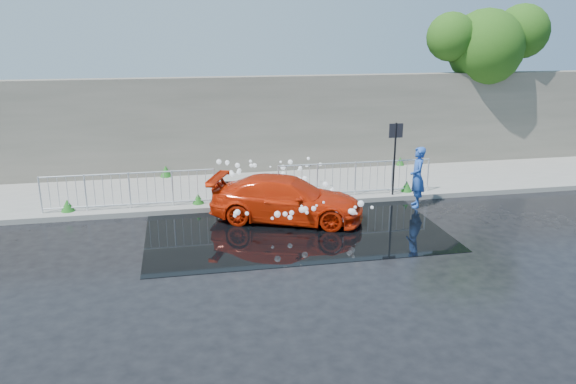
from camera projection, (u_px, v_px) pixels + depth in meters
The scene contains 13 objects.
ground at pixel (283, 243), 14.46m from camera, with size 90.00×90.00×0.00m, color black.
pavement at pixel (255, 188), 19.14m from camera, with size 30.00×4.00×0.15m, color slate.
curb at pixel (265, 206), 17.26m from camera, with size 30.00×0.25×0.16m, color slate.
retaining_wall at pixel (246, 125), 20.69m from camera, with size 30.00×0.60×3.50m, color #5A574B.
puddle at pixel (294, 229), 15.49m from camera, with size 8.00×5.00×0.01m, color black.
sign_post at pixel (395, 147), 17.67m from camera, with size 0.45×0.06×2.50m.
tree at pixel (489, 43), 21.89m from camera, with size 5.00×2.97×6.26m.
railing_left at pixel (130, 189), 16.65m from camera, with size 5.05×0.05×1.10m.
railing_right at pixel (355, 177), 17.96m from camera, with size 5.05×0.05×1.10m.
weeds at pixel (252, 185), 18.57m from camera, with size 12.17×3.93×0.42m.
water_spray at pixel (283, 187), 16.89m from camera, with size 3.55×5.76×1.07m.
red_car at pixel (287, 199), 16.05m from camera, with size 1.77×4.36×1.27m, color red.
person at pixel (417, 177), 17.19m from camera, with size 0.69×0.45×1.88m, color #214CA9.
Camera 1 is at (-2.51, -13.26, 5.36)m, focal length 35.00 mm.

